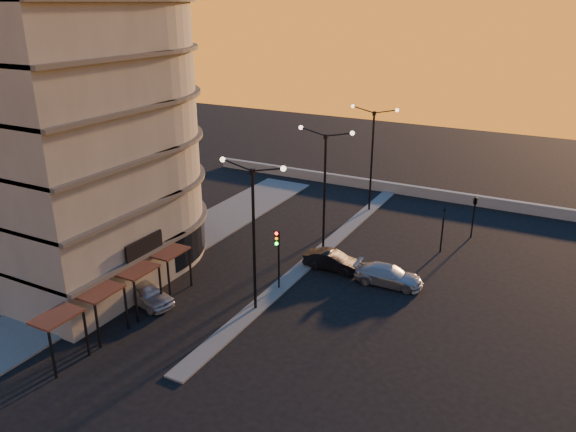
# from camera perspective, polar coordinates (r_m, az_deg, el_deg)

# --- Properties ---
(ground) EXTENTS (120.00, 120.00, 0.00)m
(ground) POSITION_cam_1_polar(r_m,az_deg,el_deg) (35.40, -3.32, -9.43)
(ground) COLOR black
(ground) RESTS_ON ground
(sidewalk_west) EXTENTS (5.00, 40.00, 0.12)m
(sidewalk_west) POSITION_cam_1_polar(r_m,az_deg,el_deg) (43.86, -12.39, -3.54)
(sidewalk_west) COLOR #4E4E4C
(sidewalk_west) RESTS_ON ground
(median) EXTENTS (1.20, 36.00, 0.12)m
(median) POSITION_cam_1_polar(r_m,az_deg,el_deg) (43.24, 3.58, -3.43)
(median) COLOR #4E4E4C
(median) RESTS_ON ground
(parapet) EXTENTS (44.00, 0.50, 1.00)m
(parapet) POSITION_cam_1_polar(r_m,az_deg,el_deg) (56.56, 12.27, 2.56)
(parapet) COLOR gray
(parapet) RESTS_ON ground
(building) EXTENTS (14.35, 17.08, 25.00)m
(building) POSITION_cam_1_polar(r_m,az_deg,el_deg) (40.23, -21.31, 11.02)
(building) COLOR slate
(building) RESTS_ON ground
(streetlamp_near) EXTENTS (4.32, 0.32, 9.51)m
(streetlamp_near) POSITION_cam_1_polar(r_m,az_deg,el_deg) (32.93, -3.52, -1.00)
(streetlamp_near) COLOR black
(streetlamp_near) RESTS_ON ground
(streetlamp_mid) EXTENTS (4.32, 0.32, 9.51)m
(streetlamp_mid) POSITION_cam_1_polar(r_m,az_deg,el_deg) (41.26, 3.76, 3.58)
(streetlamp_mid) COLOR black
(streetlamp_mid) RESTS_ON ground
(streetlamp_far) EXTENTS (4.32, 0.32, 9.51)m
(streetlamp_far) POSITION_cam_1_polar(r_m,az_deg,el_deg) (50.21, 8.55, 6.55)
(streetlamp_far) COLOR black
(streetlamp_far) RESTS_ON ground
(traffic_light_main) EXTENTS (0.28, 0.44, 4.25)m
(traffic_light_main) POSITION_cam_1_polar(r_m,az_deg,el_deg) (36.27, -1.05, -3.47)
(traffic_light_main) COLOR black
(traffic_light_main) RESTS_ON ground
(signal_east_a) EXTENTS (0.13, 0.16, 3.60)m
(signal_east_a) POSITION_cam_1_polar(r_m,az_deg,el_deg) (43.76, 15.43, -1.22)
(signal_east_a) COLOR black
(signal_east_a) RESTS_ON ground
(signal_east_b) EXTENTS (0.42, 1.99, 3.60)m
(signal_east_b) POSITION_cam_1_polar(r_m,az_deg,el_deg) (46.82, 18.50, 1.43)
(signal_east_b) COLOR black
(signal_east_b) RESTS_ON ground
(car_hatchback) EXTENTS (4.46, 2.53, 1.43)m
(car_hatchback) POSITION_cam_1_polar(r_m,az_deg,el_deg) (36.78, -14.24, -7.58)
(car_hatchback) COLOR #AEB1B6
(car_hatchback) RESTS_ON ground
(car_sedan) EXTENTS (4.09, 1.49, 1.34)m
(car_sedan) POSITION_cam_1_polar(r_m,az_deg,el_deg) (40.11, 4.52, -4.53)
(car_sedan) COLOR black
(car_sedan) RESTS_ON ground
(car_wagon) EXTENTS (4.70, 2.12, 1.34)m
(car_wagon) POSITION_cam_1_polar(r_m,az_deg,el_deg) (38.53, 10.17, -5.94)
(car_wagon) COLOR #979B9E
(car_wagon) RESTS_ON ground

